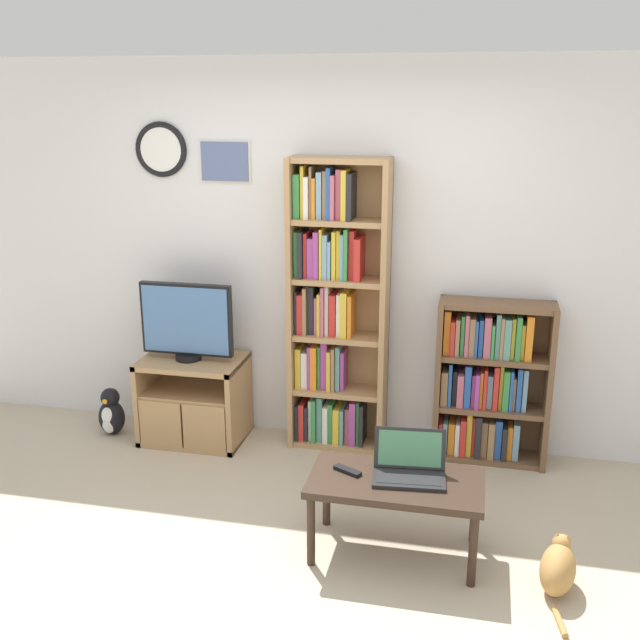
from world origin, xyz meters
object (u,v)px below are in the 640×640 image
object	(u,v)px
coffee_table	(396,488)
penguin_figurine	(111,414)
television	(187,322)
cat	(558,568)
bookshelf_short	(488,383)
remote_near_laptop	(347,471)
laptop	(409,466)
bookshelf_tall	(333,311)
tv_stand	(194,399)

from	to	relation	value
coffee_table	penguin_figurine	distance (m)	2.40
coffee_table	penguin_figurine	world-z (taller)	coffee_table
television	cat	world-z (taller)	television
bookshelf_short	remote_near_laptop	bearing A→B (deg)	-120.71
laptop	remote_near_laptop	distance (m)	0.33
bookshelf_tall	coffee_table	size ratio (longest dim) A/B	2.18
bookshelf_short	coffee_table	size ratio (longest dim) A/B	1.21
bookshelf_short	tv_stand	bearing A→B (deg)	-175.75
remote_near_laptop	penguin_figurine	size ratio (longest dim) A/B	0.46
remote_near_laptop	laptop	bearing A→B (deg)	121.99
coffee_table	remote_near_laptop	world-z (taller)	remote_near_laptop
tv_stand	bookshelf_short	bearing A→B (deg)	4.25
television	laptop	xyz separation A→B (m)	(1.64, -1.03, -0.37)
television	bookshelf_short	xyz separation A→B (m)	(2.03, 0.15, -0.33)
bookshelf_tall	cat	bearing A→B (deg)	-43.87
remote_near_laptop	penguin_figurine	world-z (taller)	remote_near_laptop
tv_stand	remote_near_laptop	world-z (taller)	tv_stand
bookshelf_tall	remote_near_laptop	bearing A→B (deg)	-74.86
bookshelf_short	remote_near_laptop	world-z (taller)	bookshelf_short
cat	penguin_figurine	distance (m)	3.21
bookshelf_tall	bookshelf_short	bearing A→B (deg)	0.06
coffee_table	bookshelf_short	bearing A→B (deg)	69.64
bookshelf_tall	penguin_figurine	xyz separation A→B (m)	(-1.58, -0.21, -0.81)
penguin_figurine	laptop	bearing A→B (deg)	-23.46
cat	penguin_figurine	size ratio (longest dim) A/B	1.49
bookshelf_tall	bookshelf_short	distance (m)	1.13
bookshelf_short	cat	world-z (taller)	bookshelf_short
coffee_table	laptop	size ratio (longest dim) A/B	2.28
laptop	penguin_figurine	world-z (taller)	laptop
bookshelf_short	penguin_figurine	bearing A→B (deg)	-175.43
laptop	bookshelf_short	bearing A→B (deg)	66.04
penguin_figurine	coffee_table	bearing A→B (deg)	-25.10
television	coffee_table	world-z (taller)	television
bookshelf_tall	laptop	bearing A→B (deg)	-61.11
bookshelf_tall	cat	size ratio (longest dim) A/B	3.79
laptop	cat	size ratio (longest dim) A/B	0.76
bookshelf_tall	penguin_figurine	size ratio (longest dim) A/B	5.65
bookshelf_short	penguin_figurine	xyz separation A→B (m)	(-2.62, -0.21, -0.38)
laptop	remote_near_laptop	xyz separation A→B (m)	(-0.32, -0.03, -0.05)
television	coffee_table	size ratio (longest dim) A/B	0.71
tv_stand	penguin_figurine	xyz separation A→B (m)	(-0.61, -0.06, -0.14)
remote_near_laptop	tv_stand	bearing A→B (deg)	-102.34
bookshelf_short	coffee_table	xyz separation A→B (m)	(-0.45, -1.22, -0.15)
tv_stand	television	distance (m)	0.57
television	bookshelf_short	size ratio (longest dim) A/B	0.59
bookshelf_tall	television	bearing A→B (deg)	-171.36
tv_stand	penguin_figurine	world-z (taller)	tv_stand
coffee_table	television	bearing A→B (deg)	145.70
cat	penguin_figurine	xyz separation A→B (m)	(-2.99, 1.15, 0.04)
laptop	tv_stand	bearing A→B (deg)	142.08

